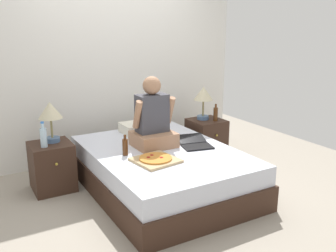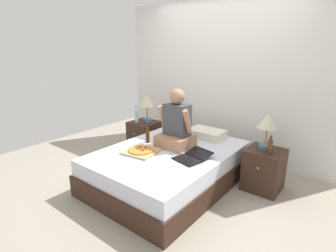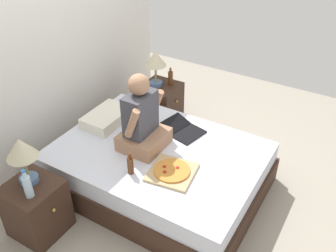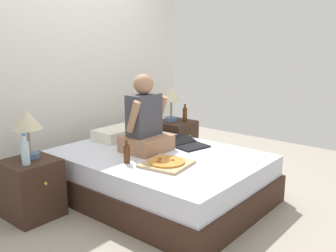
{
  "view_description": "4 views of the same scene",
  "coord_description": "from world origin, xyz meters",
  "px_view_note": "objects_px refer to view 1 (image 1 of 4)",
  "views": [
    {
      "loc": [
        -1.86,
        -3.38,
        1.8
      ],
      "look_at": [
        0.1,
        0.04,
        0.72
      ],
      "focal_mm": 40.0,
      "sensor_mm": 36.0,
      "label": 1
    },
    {
      "loc": [
        1.97,
        -2.52,
        1.76
      ],
      "look_at": [
        0.01,
        -0.04,
        0.81
      ],
      "focal_mm": 28.0,
      "sensor_mm": 36.0,
      "label": 2
    },
    {
      "loc": [
        -2.44,
        -1.57,
        2.74
      ],
      "look_at": [
        0.09,
        -0.06,
        0.73
      ],
      "focal_mm": 40.0,
      "sensor_mm": 36.0,
      "label": 3
    },
    {
      "loc": [
        -2.7,
        -2.35,
        1.59
      ],
      "look_at": [
        0.15,
        0.01,
        0.73
      ],
      "focal_mm": 40.0,
      "sensor_mm": 36.0,
      "label": 4
    }
  ],
  "objects_px": {
    "beer_bottle": "(216,114)",
    "person_seated": "(153,121)",
    "beer_bottle_on_bed": "(125,147)",
    "lamp_on_right_nightstand": "(203,96)",
    "pizza_box": "(156,160)",
    "nightstand_right": "(206,139)",
    "laptop": "(195,144)",
    "water_bottle": "(43,137)",
    "bed": "(162,170)",
    "lamp_on_left_nightstand": "(50,113)",
    "nightstand_left": "(52,167)"
  },
  "relations": [
    {
      "from": "bed",
      "to": "lamp_on_left_nightstand",
      "type": "xyz_separation_m",
      "value": [
        -1.01,
        0.67,
        0.63
      ]
    },
    {
      "from": "nightstand_left",
      "to": "lamp_on_left_nightstand",
      "type": "relative_size",
      "value": 1.19
    },
    {
      "from": "lamp_on_left_nightstand",
      "to": "lamp_on_right_nightstand",
      "type": "height_order",
      "value": "same"
    },
    {
      "from": "nightstand_left",
      "to": "lamp_on_right_nightstand",
      "type": "relative_size",
      "value": 1.19
    },
    {
      "from": "beer_bottle_on_bed",
      "to": "bed",
      "type": "bearing_deg",
      "value": -4.86
    },
    {
      "from": "nightstand_right",
      "to": "pizza_box",
      "type": "relative_size",
      "value": 1.18
    },
    {
      "from": "nightstand_left",
      "to": "nightstand_right",
      "type": "xyz_separation_m",
      "value": [
        2.09,
        0.0,
        0.0
      ]
    },
    {
      "from": "nightstand_left",
      "to": "beer_bottle",
      "type": "height_order",
      "value": "beer_bottle"
    },
    {
      "from": "nightstand_left",
      "to": "beer_bottle_on_bed",
      "type": "xyz_separation_m",
      "value": [
        0.63,
        -0.59,
        0.3
      ]
    },
    {
      "from": "nightstand_left",
      "to": "nightstand_right",
      "type": "bearing_deg",
      "value": 0.0
    },
    {
      "from": "bed",
      "to": "lamp_on_right_nightstand",
      "type": "xyz_separation_m",
      "value": [
        1.02,
        0.67,
        0.63
      ]
    },
    {
      "from": "bed",
      "to": "beer_bottle",
      "type": "distance_m",
      "value": 1.3
    },
    {
      "from": "nightstand_left",
      "to": "nightstand_right",
      "type": "height_order",
      "value": "same"
    },
    {
      "from": "nightstand_right",
      "to": "laptop",
      "type": "distance_m",
      "value": 0.98
    },
    {
      "from": "lamp_on_left_nightstand",
      "to": "water_bottle",
      "type": "bearing_deg",
      "value": -130.6
    },
    {
      "from": "nightstand_right",
      "to": "person_seated",
      "type": "xyz_separation_m",
      "value": [
        -1.06,
        -0.45,
        0.49
      ]
    },
    {
      "from": "beer_bottle",
      "to": "pizza_box",
      "type": "relative_size",
      "value": 0.51
    },
    {
      "from": "bed",
      "to": "beer_bottle",
      "type": "bearing_deg",
      "value": 25.14
    },
    {
      "from": "person_seated",
      "to": "pizza_box",
      "type": "relative_size",
      "value": 1.72
    },
    {
      "from": "nightstand_right",
      "to": "bed",
      "type": "bearing_deg",
      "value": -149.19
    },
    {
      "from": "pizza_box",
      "to": "water_bottle",
      "type": "bearing_deg",
      "value": 137.57
    },
    {
      "from": "beer_bottle_on_bed",
      "to": "lamp_on_right_nightstand",
      "type": "bearing_deg",
      "value": 24.06
    },
    {
      "from": "pizza_box",
      "to": "laptop",
      "type": "bearing_deg",
      "value": 19.1
    },
    {
      "from": "nightstand_right",
      "to": "lamp_on_right_nightstand",
      "type": "distance_m",
      "value": 0.6
    },
    {
      "from": "person_seated",
      "to": "pizza_box",
      "type": "distance_m",
      "value": 0.57
    },
    {
      "from": "nightstand_right",
      "to": "laptop",
      "type": "xyz_separation_m",
      "value": [
        -0.65,
        -0.7,
        0.23
      ]
    },
    {
      "from": "lamp_on_left_nightstand",
      "to": "bed",
      "type": "bearing_deg",
      "value": -33.81
    },
    {
      "from": "pizza_box",
      "to": "person_seated",
      "type": "bearing_deg",
      "value": 65.16
    },
    {
      "from": "nightstand_left",
      "to": "lamp_on_right_nightstand",
      "type": "bearing_deg",
      "value": 1.39
    },
    {
      "from": "nightstand_right",
      "to": "beer_bottle_on_bed",
      "type": "xyz_separation_m",
      "value": [
        -1.46,
        -0.59,
        0.3
      ]
    },
    {
      "from": "bed",
      "to": "pizza_box",
      "type": "bearing_deg",
      "value": -128.55
    },
    {
      "from": "water_bottle",
      "to": "laptop",
      "type": "distance_m",
      "value": 1.64
    },
    {
      "from": "water_bottle",
      "to": "pizza_box",
      "type": "height_order",
      "value": "water_bottle"
    },
    {
      "from": "bed",
      "to": "laptop",
      "type": "height_order",
      "value": "laptop"
    },
    {
      "from": "lamp_on_left_nightstand",
      "to": "laptop",
      "type": "relative_size",
      "value": 0.95
    },
    {
      "from": "nightstand_left",
      "to": "person_seated",
      "type": "distance_m",
      "value": 1.23
    },
    {
      "from": "water_bottle",
      "to": "beer_bottle_on_bed",
      "type": "bearing_deg",
      "value": -35.0
    },
    {
      "from": "lamp_on_left_nightstand",
      "to": "lamp_on_right_nightstand",
      "type": "distance_m",
      "value": 2.02
    },
    {
      "from": "bed",
      "to": "nightstand_right",
      "type": "relative_size",
      "value": 3.8
    },
    {
      "from": "water_bottle",
      "to": "bed",
      "type": "bearing_deg",
      "value": -25.36
    },
    {
      "from": "pizza_box",
      "to": "nightstand_right",
      "type": "bearing_deg",
      "value": 35.54
    },
    {
      "from": "beer_bottle",
      "to": "beer_bottle_on_bed",
      "type": "height_order",
      "value": "beer_bottle"
    },
    {
      "from": "lamp_on_left_nightstand",
      "to": "person_seated",
      "type": "relative_size",
      "value": 0.58
    },
    {
      "from": "person_seated",
      "to": "beer_bottle_on_bed",
      "type": "distance_m",
      "value": 0.46
    },
    {
      "from": "laptop",
      "to": "lamp_on_right_nightstand",
      "type": "bearing_deg",
      "value": 50.08
    },
    {
      "from": "person_seated",
      "to": "lamp_on_left_nightstand",
      "type": "bearing_deg",
      "value": 153.13
    },
    {
      "from": "laptop",
      "to": "pizza_box",
      "type": "xyz_separation_m",
      "value": [
        -0.62,
        -0.22,
        -0.0
      ]
    },
    {
      "from": "beer_bottle",
      "to": "person_seated",
      "type": "relative_size",
      "value": 0.29
    },
    {
      "from": "bed",
      "to": "person_seated",
      "type": "distance_m",
      "value": 0.56
    },
    {
      "from": "lamp_on_right_nightstand",
      "to": "bed",
      "type": "bearing_deg",
      "value": -146.45
    }
  ]
}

